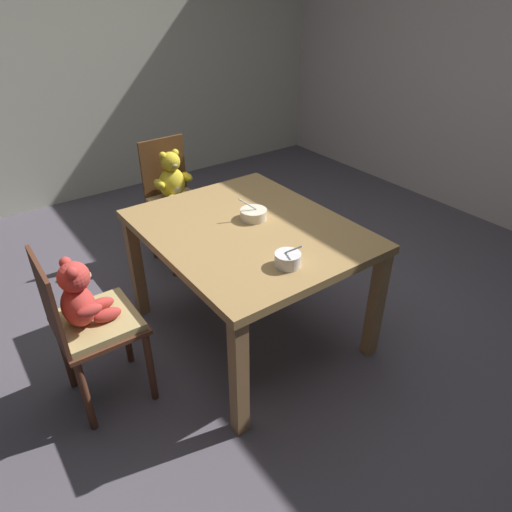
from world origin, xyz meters
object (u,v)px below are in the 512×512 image
at_px(porridge_bowl_cream_center, 254,214).
at_px(porridge_bowl_white_near_right, 288,259).
at_px(teddy_chair_near_front, 86,313).
at_px(teddy_chair_near_left, 174,191).
at_px(dining_table, 248,241).

relative_size(porridge_bowl_cream_center, porridge_bowl_white_near_right, 1.18).
xyz_separation_m(teddy_chair_near_front, teddy_chair_near_left, (-0.97, 0.95, 0.01)).
bearing_deg(teddy_chair_near_front, dining_table, -0.61).
bearing_deg(porridge_bowl_cream_center, teddy_chair_near_left, -178.98).
relative_size(teddy_chair_near_left, porridge_bowl_cream_center, 6.01).
xyz_separation_m(teddy_chair_near_front, porridge_bowl_cream_center, (-0.04, 0.97, 0.20)).
distance_m(dining_table, teddy_chair_near_left, 1.00).
bearing_deg(porridge_bowl_white_near_right, porridge_bowl_cream_center, 162.47).
bearing_deg(teddy_chair_near_front, porridge_bowl_white_near_right, -27.07).
height_order(dining_table, porridge_bowl_white_near_right, porridge_bowl_white_near_right).
distance_m(dining_table, porridge_bowl_cream_center, 0.15).
bearing_deg(dining_table, teddy_chair_near_front, -91.50).
bearing_deg(dining_table, teddy_chair_near_left, 176.45).
xyz_separation_m(teddy_chair_near_front, porridge_bowl_white_near_right, (0.43, 0.82, 0.21)).
height_order(teddy_chair_near_front, porridge_bowl_white_near_right, teddy_chair_near_front).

